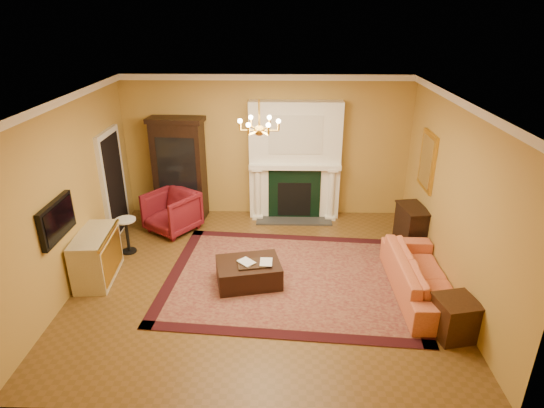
{
  "coord_description": "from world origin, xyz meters",
  "views": [
    {
      "loc": [
        0.35,
        -6.52,
        4.2
      ],
      "look_at": [
        0.18,
        0.3,
        1.25
      ],
      "focal_mm": 30.0,
      "sensor_mm": 36.0,
      "label": 1
    }
  ],
  "objects_px": {
    "console_table": "(411,228)",
    "leather_ottoman": "(249,273)",
    "commode": "(96,256)",
    "china_cabinet": "(180,171)",
    "pedestal_table": "(127,233)",
    "end_table": "(454,319)",
    "coral_sofa": "(423,270)",
    "wingback_armchair": "(172,210)"
  },
  "relations": [
    {
      "from": "console_table",
      "to": "leather_ottoman",
      "type": "height_order",
      "value": "console_table"
    },
    {
      "from": "commode",
      "to": "leather_ottoman",
      "type": "xyz_separation_m",
      "value": [
        2.53,
        -0.11,
        -0.21
      ]
    },
    {
      "from": "china_cabinet",
      "to": "pedestal_table",
      "type": "relative_size",
      "value": 3.08
    },
    {
      "from": "china_cabinet",
      "to": "end_table",
      "type": "xyz_separation_m",
      "value": [
        4.54,
        -3.87,
        -0.76
      ]
    },
    {
      "from": "pedestal_table",
      "to": "leather_ottoman",
      "type": "distance_m",
      "value": 2.52
    },
    {
      "from": "china_cabinet",
      "to": "coral_sofa",
      "type": "distance_m",
      "value": 5.27
    },
    {
      "from": "leather_ottoman",
      "to": "china_cabinet",
      "type": "bearing_deg",
      "value": 109.5
    },
    {
      "from": "leather_ottoman",
      "to": "coral_sofa",
      "type": "bearing_deg",
      "value": -17.01
    },
    {
      "from": "wingback_armchair",
      "to": "console_table",
      "type": "bearing_deg",
      "value": 28.1
    },
    {
      "from": "pedestal_table",
      "to": "console_table",
      "type": "distance_m",
      "value": 5.3
    },
    {
      "from": "wingback_armchair",
      "to": "commode",
      "type": "xyz_separation_m",
      "value": [
        -0.85,
        -1.8,
        -0.04
      ]
    },
    {
      "from": "wingback_armchair",
      "to": "end_table",
      "type": "xyz_separation_m",
      "value": [
        4.6,
        -3.15,
        -0.17
      ]
    },
    {
      "from": "wingback_armchair",
      "to": "coral_sofa",
      "type": "relative_size",
      "value": 0.42
    },
    {
      "from": "pedestal_table",
      "to": "end_table",
      "type": "distance_m",
      "value": 5.69
    },
    {
      "from": "wingback_armchair",
      "to": "pedestal_table",
      "type": "height_order",
      "value": "wingback_armchair"
    },
    {
      "from": "pedestal_table",
      "to": "coral_sofa",
      "type": "relative_size",
      "value": 0.31
    },
    {
      "from": "pedestal_table",
      "to": "commode",
      "type": "bearing_deg",
      "value": -104.3
    },
    {
      "from": "end_table",
      "to": "console_table",
      "type": "distance_m",
      "value": 2.6
    },
    {
      "from": "coral_sofa",
      "to": "console_table",
      "type": "distance_m",
      "value": 1.6
    },
    {
      "from": "end_table",
      "to": "leather_ottoman",
      "type": "height_order",
      "value": "end_table"
    },
    {
      "from": "wingback_armchair",
      "to": "pedestal_table",
      "type": "bearing_deg",
      "value": -89.36
    },
    {
      "from": "wingback_armchair",
      "to": "end_table",
      "type": "relative_size",
      "value": 1.62
    },
    {
      "from": "coral_sofa",
      "to": "end_table",
      "type": "relative_size",
      "value": 3.88
    },
    {
      "from": "wingback_armchair",
      "to": "leather_ottoman",
      "type": "bearing_deg",
      "value": -13.65
    },
    {
      "from": "pedestal_table",
      "to": "end_table",
      "type": "relative_size",
      "value": 1.2
    },
    {
      "from": "commode",
      "to": "coral_sofa",
      "type": "bearing_deg",
      "value": -8.15
    },
    {
      "from": "end_table",
      "to": "leather_ottoman",
      "type": "distance_m",
      "value": 3.17
    },
    {
      "from": "wingback_armchair",
      "to": "coral_sofa",
      "type": "xyz_separation_m",
      "value": [
        4.44,
        -2.14,
        -0.03
      ]
    },
    {
      "from": "china_cabinet",
      "to": "leather_ottoman",
      "type": "height_order",
      "value": "china_cabinet"
    },
    {
      "from": "coral_sofa",
      "to": "commode",
      "type": "bearing_deg",
      "value": 85.81
    },
    {
      "from": "pedestal_table",
      "to": "console_table",
      "type": "bearing_deg",
      "value": 3.89
    },
    {
      "from": "pedestal_table",
      "to": "end_table",
      "type": "xyz_separation_m",
      "value": [
        5.22,
        -2.24,
        -0.11
      ]
    },
    {
      "from": "china_cabinet",
      "to": "wingback_armchair",
      "type": "height_order",
      "value": "china_cabinet"
    },
    {
      "from": "commode",
      "to": "console_table",
      "type": "relative_size",
      "value": 1.41
    },
    {
      "from": "pedestal_table",
      "to": "commode",
      "type": "distance_m",
      "value": 0.91
    },
    {
      "from": "commode",
      "to": "wingback_armchair",
      "type": "bearing_deg",
      "value": 60.24
    },
    {
      "from": "pedestal_table",
      "to": "coral_sofa",
      "type": "bearing_deg",
      "value": -13.55
    },
    {
      "from": "coral_sofa",
      "to": "end_table",
      "type": "distance_m",
      "value": 1.04
    },
    {
      "from": "china_cabinet",
      "to": "wingback_armchair",
      "type": "bearing_deg",
      "value": -89.58
    },
    {
      "from": "china_cabinet",
      "to": "end_table",
      "type": "bearing_deg",
      "value": -35.3
    },
    {
      "from": "console_table",
      "to": "wingback_armchair",
      "type": "bearing_deg",
      "value": 164.7
    },
    {
      "from": "leather_ottoman",
      "to": "wingback_armchair",
      "type": "bearing_deg",
      "value": 119.14
    }
  ]
}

